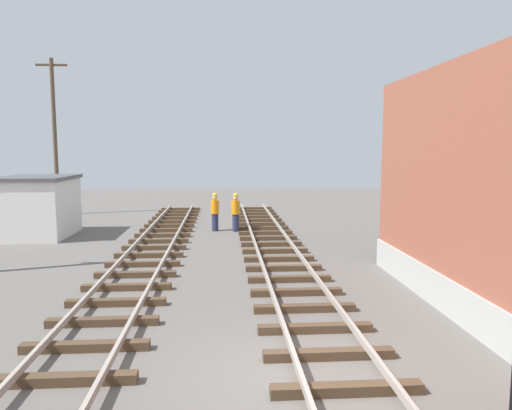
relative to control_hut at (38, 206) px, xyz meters
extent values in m
plane|color=#605B56|center=(9.63, -14.14, -1.39)|extent=(80.00, 80.00, 0.00)
cube|color=#4C3826|center=(10.37, -14.80, -1.30)|extent=(2.50, 0.24, 0.18)
cube|color=#4C3826|center=(10.37, -13.49, -1.30)|extent=(2.50, 0.24, 0.18)
cube|color=#4C3826|center=(10.37, -12.18, -1.30)|extent=(2.50, 0.24, 0.18)
cube|color=#4C3826|center=(10.37, -10.86, -1.30)|extent=(2.50, 0.24, 0.18)
cube|color=#4C3826|center=(10.37, -9.55, -1.30)|extent=(2.50, 0.24, 0.18)
cube|color=#4C3826|center=(10.37, -8.24, -1.30)|extent=(2.50, 0.24, 0.18)
cube|color=#4C3826|center=(10.37, -6.93, -1.30)|extent=(2.50, 0.24, 0.18)
cube|color=#4C3826|center=(10.37, -5.62, -1.30)|extent=(2.50, 0.24, 0.18)
cube|color=#4C3826|center=(10.37, -4.30, -1.30)|extent=(2.50, 0.24, 0.18)
cube|color=#4C3826|center=(10.37, -2.99, -1.30)|extent=(2.50, 0.24, 0.18)
cube|color=#4C3826|center=(10.37, -1.68, -1.30)|extent=(2.50, 0.24, 0.18)
cube|color=#4C3826|center=(10.37, -0.37, -1.30)|extent=(2.50, 0.24, 0.18)
cube|color=#4C3826|center=(10.37, 0.94, -1.30)|extent=(2.50, 0.24, 0.18)
cube|color=#4C3826|center=(10.37, 2.26, -1.30)|extent=(2.50, 0.24, 0.18)
cube|color=#4C3826|center=(10.37, 3.57, -1.30)|extent=(2.50, 0.24, 0.18)
cube|color=#4C3826|center=(10.37, 4.88, -1.30)|extent=(2.50, 0.24, 0.18)
cube|color=#4C3826|center=(10.37, 6.19, -1.30)|extent=(2.50, 0.24, 0.18)
cube|color=#4C3826|center=(10.37, 7.50, -1.30)|extent=(2.50, 0.24, 0.18)
cube|color=#4C3826|center=(10.37, 8.82, -1.30)|extent=(2.50, 0.24, 0.18)
cube|color=#9E9389|center=(9.65, -14.14, -1.14)|extent=(0.08, 47.23, 0.14)
cube|color=#9E9389|center=(11.09, -14.14, -1.14)|extent=(0.08, 47.23, 0.14)
cube|color=#4C3826|center=(5.67, -14.14, -1.30)|extent=(2.50, 0.24, 0.18)
cube|color=#4C3826|center=(5.67, -12.80, -1.30)|extent=(2.50, 0.24, 0.18)
cube|color=#4C3826|center=(5.67, -11.45, -1.30)|extent=(2.50, 0.24, 0.18)
cube|color=#4C3826|center=(5.67, -10.10, -1.30)|extent=(2.50, 0.24, 0.18)
cube|color=#4C3826|center=(5.67, -8.75, -1.30)|extent=(2.50, 0.24, 0.18)
cube|color=#4C3826|center=(5.67, -7.40, -1.30)|extent=(2.50, 0.24, 0.18)
cube|color=#4C3826|center=(5.67, -6.05, -1.30)|extent=(2.50, 0.24, 0.18)
cube|color=#4C3826|center=(5.67, -4.70, -1.30)|extent=(2.50, 0.24, 0.18)
cube|color=#4C3826|center=(5.67, -3.35, -1.30)|extent=(2.50, 0.24, 0.18)
cube|color=#4C3826|center=(5.67, -2.00, -1.30)|extent=(2.50, 0.24, 0.18)
cube|color=#4C3826|center=(5.67, -0.65, -1.30)|extent=(2.50, 0.24, 0.18)
cube|color=#4C3826|center=(5.67, 0.70, -1.30)|extent=(2.50, 0.24, 0.18)
cube|color=#4C3826|center=(5.67, 2.05, -1.30)|extent=(2.50, 0.24, 0.18)
cube|color=#4C3826|center=(5.67, 3.40, -1.30)|extent=(2.50, 0.24, 0.18)
cube|color=#4C3826|center=(5.67, 4.75, -1.30)|extent=(2.50, 0.24, 0.18)
cube|color=#4C3826|center=(5.67, 6.10, -1.30)|extent=(2.50, 0.24, 0.18)
cube|color=#4C3826|center=(5.67, 7.45, -1.30)|extent=(2.50, 0.24, 0.18)
cube|color=#4C3826|center=(5.67, 8.80, -1.30)|extent=(2.50, 0.24, 0.18)
cube|color=#9E9389|center=(4.95, -14.14, -1.14)|extent=(0.08, 47.23, 0.14)
cube|color=#9E9389|center=(6.39, -14.14, -1.14)|extent=(0.08, 47.23, 0.14)
cube|color=silver|center=(0.01, 0.00, -0.09)|extent=(2.80, 3.60, 2.60)
cube|color=#4C4C51|center=(0.01, 0.00, 1.29)|extent=(3.00, 3.80, 0.16)
cube|color=brown|center=(-1.41, 0.00, -0.39)|extent=(0.06, 0.90, 2.00)
cylinder|color=brown|center=(-1.61, 7.36, 3.26)|extent=(0.24, 0.24, 9.29)
cube|color=#4C3D2D|center=(-1.61, 7.36, 7.51)|extent=(1.80, 0.12, 0.12)
cylinder|color=#262D4C|center=(9.01, 0.67, -0.96)|extent=(0.32, 0.32, 0.85)
cylinder|color=orange|center=(9.01, 0.67, -0.21)|extent=(0.40, 0.40, 0.65)
sphere|color=tan|center=(9.01, 0.67, 0.23)|extent=(0.24, 0.24, 0.24)
sphere|color=yellow|center=(9.01, 0.67, 0.37)|extent=(0.22, 0.22, 0.22)
cylinder|color=#262D4C|center=(8.01, 0.88, -0.96)|extent=(0.32, 0.32, 0.85)
cylinder|color=orange|center=(8.01, 0.88, -0.21)|extent=(0.40, 0.40, 0.65)
sphere|color=tan|center=(8.01, 0.88, 0.23)|extent=(0.24, 0.24, 0.24)
sphere|color=yellow|center=(8.01, 0.88, 0.37)|extent=(0.22, 0.22, 0.22)
camera|label=1|loc=(8.40, -21.90, 2.56)|focal=33.08mm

